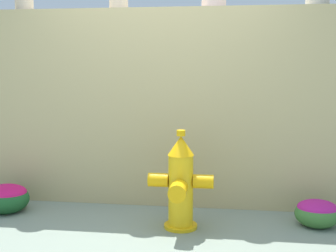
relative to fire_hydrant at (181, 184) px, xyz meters
name	(u,v)px	position (x,y,z in m)	size (l,w,h in m)	color
ground_plane	(146,234)	(-0.27, -0.18, -0.40)	(24.00, 24.00, 0.00)	gray
stone_wall	(163,108)	(-0.27, 0.78, 0.59)	(5.67, 0.41, 1.99)	tan
fire_hydrant	(181,184)	(0.00, 0.00, 0.00)	(0.57, 0.45, 0.88)	yellow
flower_bush_left	(6,197)	(-1.75, 0.21, -0.25)	(0.46, 0.41, 0.28)	#1C5326
flower_bush_right	(317,212)	(1.21, 0.22, -0.27)	(0.39, 0.36, 0.25)	#3E7432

